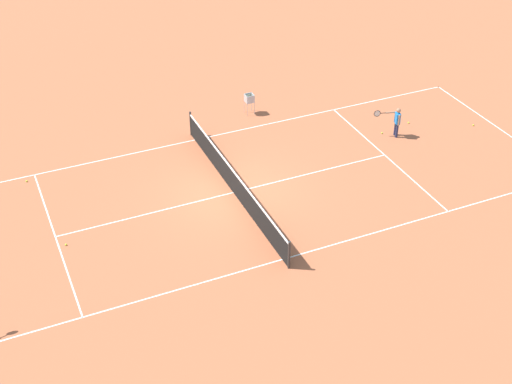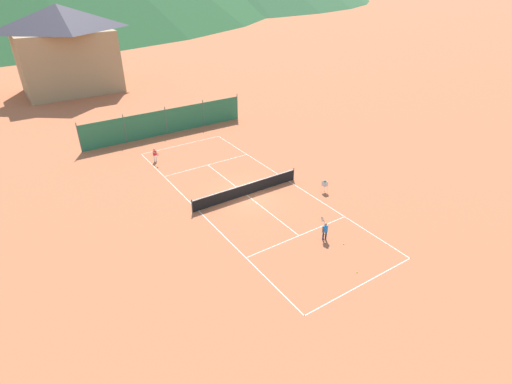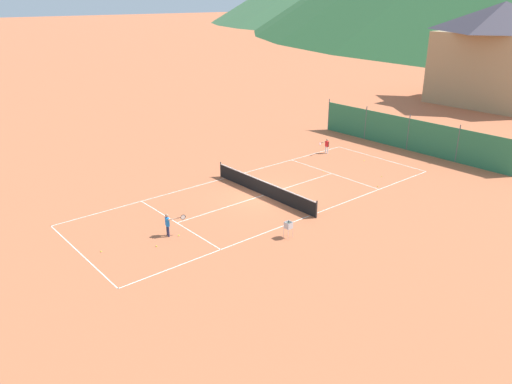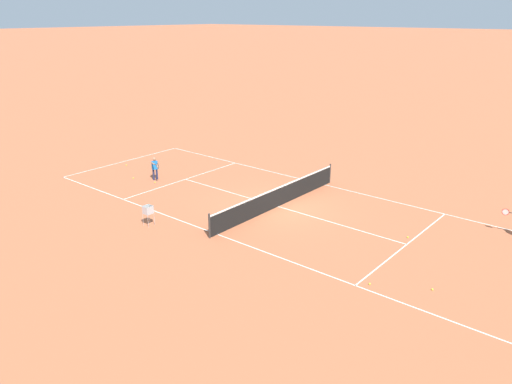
# 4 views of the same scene
# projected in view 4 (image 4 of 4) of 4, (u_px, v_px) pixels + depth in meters

# --- Properties ---
(ground_plane) EXTENTS (600.00, 600.00, 0.00)m
(ground_plane) POSITION_uv_depth(u_px,v_px,m) (278.00, 206.00, 23.50)
(ground_plane) COLOR #B7603D
(court_line_markings) EXTENTS (8.25, 23.85, 0.01)m
(court_line_markings) POSITION_uv_depth(u_px,v_px,m) (278.00, 206.00, 23.50)
(court_line_markings) COLOR white
(court_line_markings) RESTS_ON ground
(tennis_net) EXTENTS (9.18, 0.08, 1.06)m
(tennis_net) POSITION_uv_depth(u_px,v_px,m) (278.00, 197.00, 23.33)
(tennis_net) COLOR #2D2D2D
(tennis_net) RESTS_ON ground
(player_far_baseline) EXTENTS (0.64, 0.99, 1.27)m
(player_far_baseline) POSITION_uv_depth(u_px,v_px,m) (155.00, 167.00, 27.00)
(player_far_baseline) COLOR #23284C
(player_far_baseline) RESTS_ON ground
(tennis_ball_alley_right) EXTENTS (0.07, 0.07, 0.07)m
(tennis_ball_alley_right) POSITION_uv_depth(u_px,v_px,m) (432.00, 289.00, 16.39)
(tennis_ball_alley_right) COLOR #CCE033
(tennis_ball_alley_right) RESTS_ON ground
(tennis_ball_by_net_left) EXTENTS (0.07, 0.07, 0.07)m
(tennis_ball_by_net_left) POSITION_uv_depth(u_px,v_px,m) (370.00, 284.00, 16.72)
(tennis_ball_by_net_left) COLOR #CCE033
(tennis_ball_by_net_left) RESTS_ON ground
(tennis_ball_far_corner) EXTENTS (0.07, 0.07, 0.07)m
(tennis_ball_far_corner) POSITION_uv_depth(u_px,v_px,m) (155.00, 182.00, 26.77)
(tennis_ball_far_corner) COLOR #CCE033
(tennis_ball_far_corner) RESTS_ON ground
(tennis_ball_near_corner) EXTENTS (0.07, 0.07, 0.07)m
(tennis_ball_near_corner) POSITION_uv_depth(u_px,v_px,m) (133.00, 178.00, 27.45)
(tennis_ball_near_corner) COLOR #CCE033
(tennis_ball_near_corner) RESTS_ON ground
(tennis_ball_mid_court) EXTENTS (0.07, 0.07, 0.07)m
(tennis_ball_mid_court) POSITION_uv_depth(u_px,v_px,m) (126.00, 165.00, 29.80)
(tennis_ball_mid_court) COLOR #CCE033
(tennis_ball_mid_court) RESTS_ON ground
(tennis_ball_alley_left) EXTENTS (0.07, 0.07, 0.07)m
(tennis_ball_alley_left) POSITION_uv_depth(u_px,v_px,m) (408.00, 237.00, 20.21)
(tennis_ball_alley_left) COLOR #CCE033
(tennis_ball_alley_left) RESTS_ON ground
(ball_hopper) EXTENTS (0.36, 0.36, 0.89)m
(ball_hopper) POSITION_uv_depth(u_px,v_px,m) (148.00, 211.00, 21.21)
(ball_hopper) COLOR #B7B7BC
(ball_hopper) RESTS_ON ground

